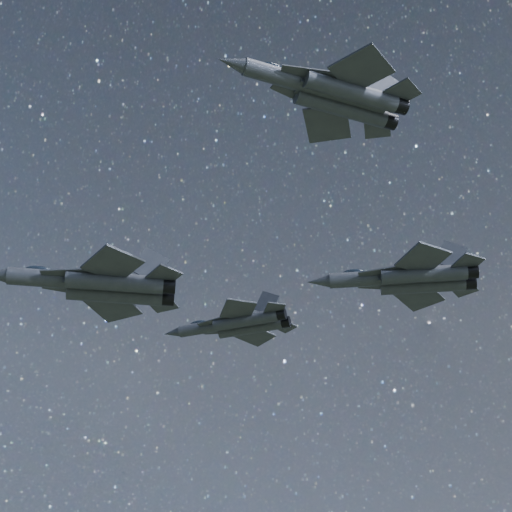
{
  "coord_description": "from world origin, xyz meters",
  "views": [
    {
      "loc": [
        -0.46,
        -65.02,
        105.4
      ],
      "look_at": [
        -0.77,
        2.97,
        153.46
      ],
      "focal_mm": 60.0,
      "sensor_mm": 36.0,
      "label": 1
    }
  ],
  "objects": [
    {
      "name": "jet_left",
      "position": [
        -2.92,
        19.0,
        155.32
      ],
      "size": [
        15.73,
        10.59,
        3.97
      ],
      "rotation": [
        0.0,
        0.0,
        -0.3
      ],
      "color": "#31343E"
    },
    {
      "name": "jet_right",
      "position": [
        5.43,
        -15.91,
        156.34
      ],
      "size": [
        16.71,
        11.09,
        4.25
      ],
      "rotation": [
        0.0,
        0.0,
        0.37
      ],
      "color": "#31343E"
    },
    {
      "name": "jet_slot",
      "position": [
        14.25,
        4.77,
        152.01
      ],
      "size": [
        17.36,
        12.18,
        4.38
      ],
      "rotation": [
        0.0,
        0.0,
        -0.1
      ],
      "color": "#31343E"
    },
    {
      "name": "jet_lead",
      "position": [
        -15.99,
        4.14,
        150.97
      ],
      "size": [
        19.6,
        13.64,
        4.93
      ],
      "rotation": [
        0.0,
        0.0,
        0.14
      ],
      "color": "#31343E"
    }
  ]
}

